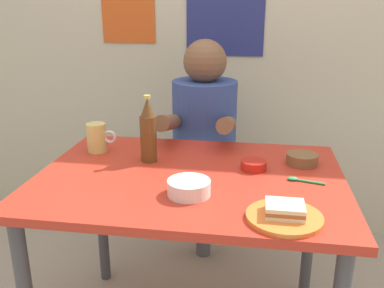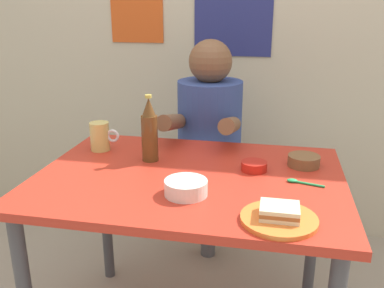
% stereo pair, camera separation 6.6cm
% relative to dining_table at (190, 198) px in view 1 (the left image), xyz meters
% --- Properties ---
extents(wall_back, '(4.40, 0.09, 2.60)m').
position_rel_dining_table_xyz_m(wall_back, '(-0.00, 1.05, 0.65)').
color(wall_back, '#BCB299').
rests_on(wall_back, ground).
extents(dining_table, '(1.10, 0.80, 0.74)m').
position_rel_dining_table_xyz_m(dining_table, '(0.00, 0.00, 0.00)').
color(dining_table, '#B72D1E').
rests_on(dining_table, ground).
extents(stool, '(0.34, 0.34, 0.45)m').
position_rel_dining_table_xyz_m(stool, '(-0.03, 0.63, -0.30)').
color(stool, '#4C4C51').
rests_on(stool, ground).
extents(person_seated, '(0.33, 0.56, 0.72)m').
position_rel_dining_table_xyz_m(person_seated, '(-0.03, 0.62, 0.12)').
color(person_seated, '#33478C').
rests_on(person_seated, stool).
extents(plate_orange, '(0.22, 0.22, 0.01)m').
position_rel_dining_table_xyz_m(plate_orange, '(0.32, -0.29, 0.10)').
color(plate_orange, orange).
rests_on(plate_orange, dining_table).
extents(sandwich, '(0.11, 0.09, 0.04)m').
position_rel_dining_table_xyz_m(sandwich, '(0.32, -0.29, 0.13)').
color(sandwich, beige).
rests_on(sandwich, plate_orange).
extents(beer_mug, '(0.13, 0.08, 0.12)m').
position_rel_dining_table_xyz_m(beer_mug, '(-0.42, 0.19, 0.15)').
color(beer_mug, '#D1BC66').
rests_on(beer_mug, dining_table).
extents(beer_bottle, '(0.06, 0.06, 0.26)m').
position_rel_dining_table_xyz_m(beer_bottle, '(-0.18, 0.11, 0.21)').
color(beer_bottle, '#593819').
rests_on(beer_bottle, dining_table).
extents(condiment_bowl_brown, '(0.12, 0.12, 0.04)m').
position_rel_dining_table_xyz_m(condiment_bowl_brown, '(0.41, 0.17, 0.12)').
color(condiment_bowl_brown, brown).
rests_on(condiment_bowl_brown, dining_table).
extents(rice_bowl_white, '(0.14, 0.14, 0.05)m').
position_rel_dining_table_xyz_m(rice_bowl_white, '(0.02, -0.17, 0.12)').
color(rice_bowl_white, silver).
rests_on(rice_bowl_white, dining_table).
extents(sambal_bowl_red, '(0.10, 0.10, 0.03)m').
position_rel_dining_table_xyz_m(sambal_bowl_red, '(0.23, 0.09, 0.11)').
color(sambal_bowl_red, '#B21E14').
rests_on(sambal_bowl_red, dining_table).
extents(spoon, '(0.13, 0.04, 0.01)m').
position_rel_dining_table_xyz_m(spoon, '(0.39, -0.00, 0.10)').
color(spoon, '#26A559').
rests_on(spoon, dining_table).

